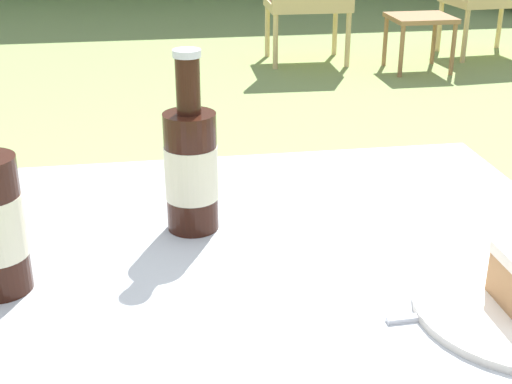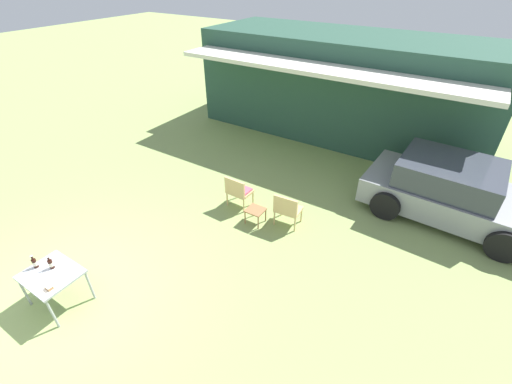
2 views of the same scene
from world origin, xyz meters
TOP-DOWN VIEW (x-y plane):
  - ground_plane at (0.00, 0.00)m, footprint 60.00×60.00m
  - cabin_building at (1.39, 9.83)m, footprint 9.34×4.59m
  - parked_car at (5.37, 6.48)m, footprint 3.94×2.30m
  - wicker_chair_cushioned at (1.02, 4.08)m, footprint 0.58×0.47m
  - wicker_chair_plain at (2.37, 4.06)m, footprint 0.60×0.49m
  - garden_side_table at (1.72, 3.76)m, footprint 0.41×0.38m
  - patio_table at (0.00, 0.00)m, footprint 0.92×0.78m
  - cake_on_plate at (0.29, -0.19)m, footprint 0.26×0.26m
  - cola_bottle_near at (-0.09, 0.10)m, footprint 0.08×0.08m
  - cola_bottle_far at (-0.35, -0.04)m, footprint 0.08×0.08m
  - fork at (0.20, -0.19)m, footprint 0.19×0.02m

SIDE VIEW (x-z plane):
  - ground_plane at x=0.00m, z-range 0.00..0.00m
  - garden_side_table at x=1.72m, z-range 0.13..0.50m
  - wicker_chair_cushioned at x=1.02m, z-range 0.06..0.89m
  - wicker_chair_plain at x=2.37m, z-range 0.06..0.90m
  - patio_table at x=0.00m, z-range 0.29..1.01m
  - parked_car at x=5.37m, z-range -0.02..1.35m
  - fork at x=0.20m, z-range 0.71..0.72m
  - cake_on_plate at x=0.29m, z-range 0.70..0.78m
  - cola_bottle_near at x=-0.09m, z-range 0.68..0.94m
  - cola_bottle_far at x=-0.35m, z-range 0.68..0.94m
  - cabin_building at x=1.39m, z-range 0.01..3.21m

